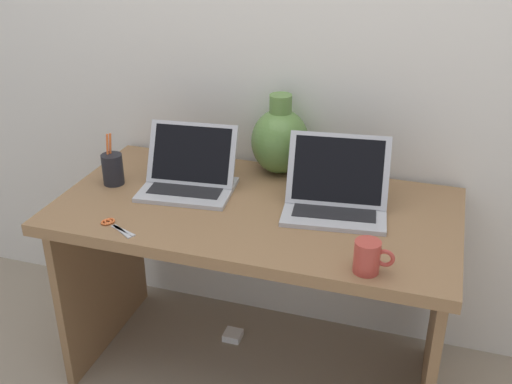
% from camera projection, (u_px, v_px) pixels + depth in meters
% --- Properties ---
extents(ground_plane, '(6.00, 6.00, 0.00)m').
position_uv_depth(ground_plane, '(256.00, 368.00, 2.35)').
color(ground_plane, gray).
extents(back_wall, '(4.40, 0.04, 2.40)m').
position_uv_depth(back_wall, '(290.00, 32.00, 2.15)').
color(back_wall, silver).
rests_on(back_wall, ground).
extents(desk, '(1.33, 0.69, 0.71)m').
position_uv_depth(desk, '(256.00, 246.00, 2.11)').
color(desk, olive).
rests_on(desk, ground).
extents(laptop_left, '(0.34, 0.27, 0.21)m').
position_uv_depth(laptop_left, '(189.00, 173.00, 2.13)').
color(laptop_left, '#B2B2B7').
rests_on(laptop_left, desk).
extents(laptop_right, '(0.36, 0.29, 0.23)m').
position_uv_depth(laptop_right, '(336.00, 192.00, 1.99)').
color(laptop_right, '#B2B2B7').
rests_on(laptop_right, desk).
extents(green_vase, '(0.21, 0.21, 0.30)m').
position_uv_depth(green_vase, '(280.00, 140.00, 2.23)').
color(green_vase, '#5B843D').
rests_on(green_vase, desk).
extents(coffee_mug, '(0.11, 0.07, 0.09)m').
position_uv_depth(coffee_mug, '(368.00, 257.00, 1.67)').
color(coffee_mug, '#B23D33').
rests_on(coffee_mug, desk).
extents(pen_cup, '(0.07, 0.07, 0.18)m').
position_uv_depth(pen_cup, '(113.00, 169.00, 2.17)').
color(pen_cup, black).
rests_on(pen_cup, desk).
extents(scissors, '(0.14, 0.09, 0.01)m').
position_uv_depth(scissors, '(113.00, 225.00, 1.91)').
color(scissors, '#B7B7BC').
rests_on(scissors, desk).
extents(power_brick, '(0.07, 0.07, 0.03)m').
position_uv_depth(power_brick, '(233.00, 335.00, 2.50)').
color(power_brick, white).
rests_on(power_brick, ground).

